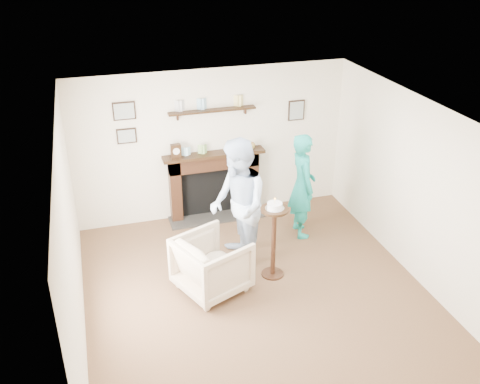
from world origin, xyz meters
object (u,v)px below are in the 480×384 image
at_px(woman, 300,232).
at_px(armchair, 213,288).
at_px(pedestal_table, 274,229).
at_px(man, 238,263).

bearing_deg(woman, armchair, 125.78).
bearing_deg(pedestal_table, man, 133.98).
bearing_deg(man, woman, 116.78).
xyz_separation_m(man, pedestal_table, (0.39, -0.41, 0.75)).
bearing_deg(armchair, woman, -81.53).
distance_m(man, woman, 1.33).
distance_m(armchair, man, 0.69).
xyz_separation_m(armchair, woman, (1.71, 1.04, 0.00)).
height_order(armchair, pedestal_table, pedestal_table).
relative_size(man, pedestal_table, 1.57).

